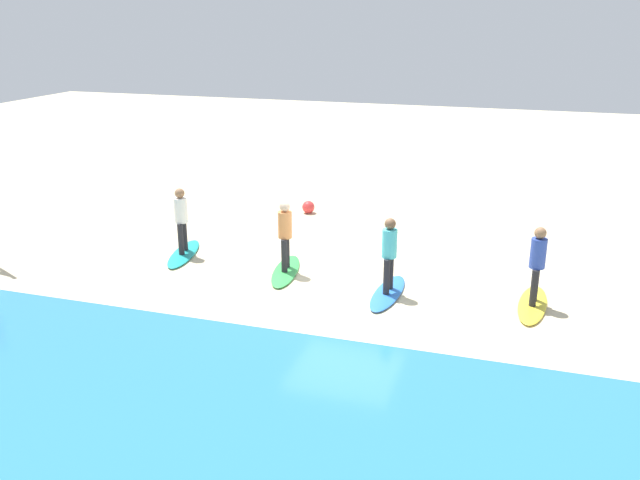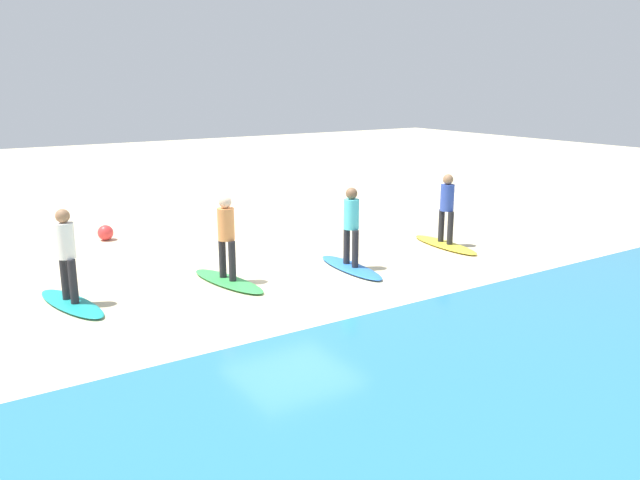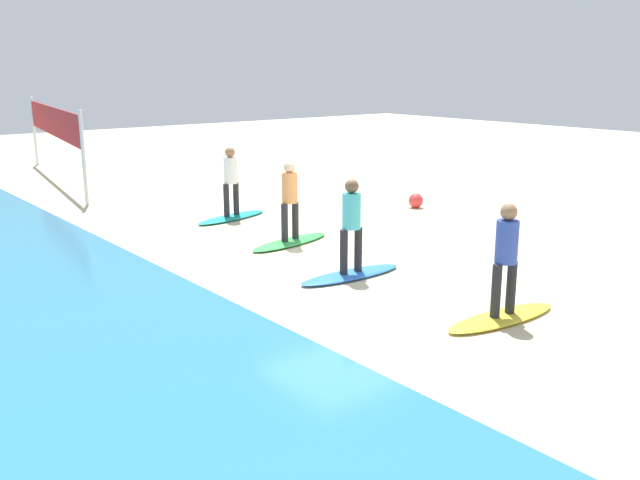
# 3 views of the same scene
# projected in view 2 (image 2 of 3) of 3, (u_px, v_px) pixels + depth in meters

# --- Properties ---
(ground_plane) EXTENTS (60.00, 60.00, 0.00)m
(ground_plane) POSITION_uv_depth(u_px,v_px,m) (291.00, 271.00, 13.18)
(ground_plane) COLOR beige
(surfboard_yellow) EXTENTS (0.69, 2.13, 0.09)m
(surfboard_yellow) POSITION_uv_depth(u_px,v_px,m) (445.00, 245.00, 15.11)
(surfboard_yellow) COLOR yellow
(surfboard_yellow) RESTS_ON ground
(surfer_yellow) EXTENTS (0.32, 0.46, 1.64)m
(surfer_yellow) POSITION_uv_depth(u_px,v_px,m) (447.00, 204.00, 14.87)
(surfer_yellow) COLOR #232328
(surfer_yellow) RESTS_ON surfboard_yellow
(surfboard_blue) EXTENTS (0.64, 2.12, 0.09)m
(surfboard_blue) POSITION_uv_depth(u_px,v_px,m) (351.00, 267.00, 13.27)
(surfboard_blue) COLOR blue
(surfboard_blue) RESTS_ON ground
(surfer_blue) EXTENTS (0.32, 0.46, 1.64)m
(surfer_blue) POSITION_uv_depth(u_px,v_px,m) (351.00, 221.00, 13.03)
(surfer_blue) COLOR #232328
(surfer_blue) RESTS_ON surfboard_blue
(surfboard_green) EXTENTS (0.93, 2.17, 0.09)m
(surfboard_green) POSITION_uv_depth(u_px,v_px,m) (228.00, 281.00, 12.36)
(surfboard_green) COLOR green
(surfboard_green) RESTS_ON ground
(surfer_green) EXTENTS (0.32, 0.45, 1.64)m
(surfer_green) POSITION_uv_depth(u_px,v_px,m) (226.00, 231.00, 12.12)
(surfer_green) COLOR #232328
(surfer_green) RESTS_ON surfboard_green
(surfboard_teal) EXTENTS (1.01, 2.17, 0.09)m
(surfboard_teal) POSITION_uv_depth(u_px,v_px,m) (71.00, 303.00, 11.12)
(surfboard_teal) COLOR teal
(surfboard_teal) RESTS_ON ground
(surfer_teal) EXTENTS (0.32, 0.45, 1.64)m
(surfer_teal) POSITION_uv_depth(u_px,v_px,m) (66.00, 249.00, 10.88)
(surfer_teal) COLOR #232328
(surfer_teal) RESTS_ON surfboard_teal
(beach_ball) EXTENTS (0.38, 0.38, 0.38)m
(beach_ball) POSITION_uv_depth(u_px,v_px,m) (105.00, 233.00, 15.67)
(beach_ball) COLOR #E53838
(beach_ball) RESTS_ON ground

